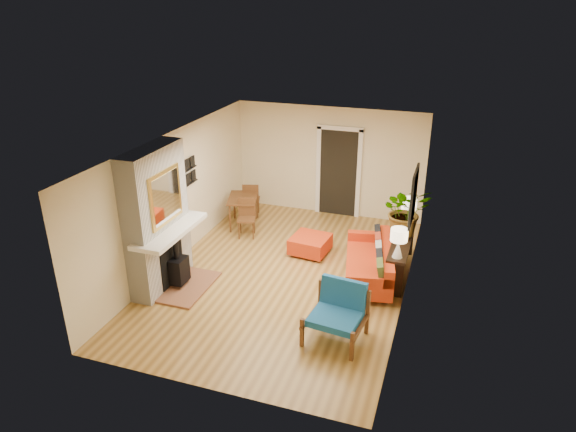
% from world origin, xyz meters
% --- Properties ---
extents(room_shell, '(6.50, 6.50, 6.50)m').
position_xyz_m(room_shell, '(0.60, 2.63, 1.24)').
color(room_shell, '#B38A44').
rests_on(room_shell, ground).
extents(fireplace, '(1.09, 1.68, 2.60)m').
position_xyz_m(fireplace, '(-2.00, -1.00, 1.24)').
color(fireplace, white).
rests_on(fireplace, ground).
extents(sofa, '(1.18, 2.04, 0.76)m').
position_xyz_m(sofa, '(1.60, 0.40, 0.33)').
color(sofa, silver).
rests_on(sofa, ground).
extents(ottoman, '(0.81, 0.81, 0.37)m').
position_xyz_m(ottoman, '(0.21, 1.02, 0.21)').
color(ottoman, silver).
rests_on(ottoman, ground).
extents(blue_chair, '(0.94, 0.93, 0.89)m').
position_xyz_m(blue_chair, '(1.40, -1.51, 0.48)').
color(blue_chair, brown).
rests_on(blue_chair, ground).
extents(dining_table, '(0.98, 1.61, 0.85)m').
position_xyz_m(dining_table, '(-1.59, 1.89, 0.56)').
color(dining_table, brown).
rests_on(dining_table, ground).
extents(console_table, '(0.34, 1.85, 0.72)m').
position_xyz_m(console_table, '(2.07, 0.76, 0.58)').
color(console_table, black).
rests_on(console_table, ground).
extents(lamp_near, '(0.30, 0.30, 0.54)m').
position_xyz_m(lamp_near, '(2.07, 0.03, 1.06)').
color(lamp_near, white).
rests_on(lamp_near, console_table).
extents(lamp_far, '(0.30, 0.30, 0.54)m').
position_xyz_m(lamp_far, '(2.07, 1.53, 1.06)').
color(lamp_far, white).
rests_on(lamp_far, console_table).
extents(houseplant, '(1.11, 1.05, 0.97)m').
position_xyz_m(houseplant, '(2.06, 0.99, 1.21)').
color(houseplant, '#1E5919').
rests_on(houseplant, console_table).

